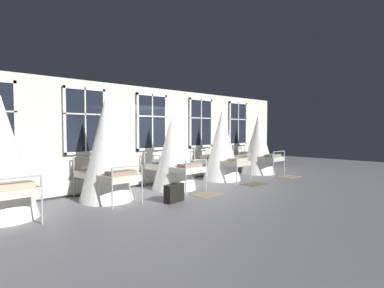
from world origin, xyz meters
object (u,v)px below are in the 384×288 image
Objects in this scene: cot_fifth at (258,145)px; suitcase_dark at (174,193)px; cot_second at (106,150)px; cot_third at (174,149)px; cot_first at (2,159)px; cot_fourth at (222,146)px.

suitcase_dark is at bearing 103.40° from cot_fifth.
cot_fifth is at bearing -89.83° from cot_second.
cot_first is at bearing 90.37° from cot_third.
cot_second is 6.77m from cot_fifth.
cot_first is 6.79m from cot_fourth.
cot_third is 1.99m from suitcase_dark.
cot_fourth is at bearing 90.12° from cot_fifth.
cot_third reaches higher than cot_fifth.
cot_fourth is 2.27m from cot_fifth.
suitcase_dark is (-1.16, -1.29, -0.96)m from cot_third.
cot_first is 0.95× the size of cot_second.
cot_third is (2.22, -0.04, -0.07)m from cot_second.
cot_third is at bearing -91.18° from cot_second.
cot_second reaches higher than cot_first.
cot_second is 1.99m from suitcase_dark.
cot_third is 4.55m from cot_fifth.
cot_first is 9.06m from cot_fifth.
cot_third is at bearing 90.29° from cot_fourth.
cot_first reaches higher than suitcase_dark.
cot_second is 1.07× the size of cot_fourth.
cot_first is at bearing 88.95° from cot_fourth.
cot_third reaches higher than suitcase_dark.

